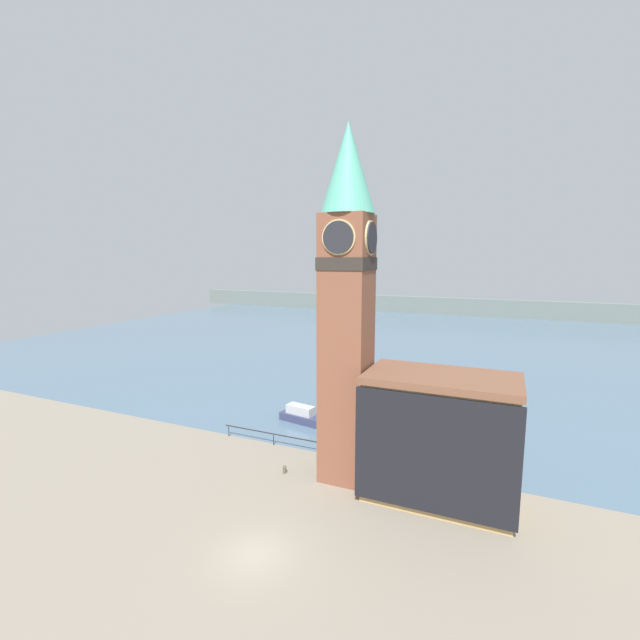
{
  "coord_description": "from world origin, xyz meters",
  "views": [
    {
      "loc": [
        12.18,
        -18.79,
        16.68
      ],
      "look_at": [
        0.61,
        7.76,
        12.49
      ],
      "focal_mm": 24.0,
      "sensor_mm": 36.0,
      "label": 1
    }
  ],
  "objects_px": {
    "clock_tower": "(347,298)",
    "pier_building": "(439,437)",
    "mooring_bollard_near": "(285,469)",
    "boat_near": "(308,417)"
  },
  "relations": [
    {
      "from": "clock_tower",
      "to": "pier_building",
      "type": "xyz_separation_m",
      "value": [
        6.94,
        -0.24,
        -9.37
      ]
    },
    {
      "from": "pier_building",
      "to": "mooring_bollard_near",
      "type": "xyz_separation_m",
      "value": [
        -11.46,
        -1.2,
        -4.12
      ]
    },
    {
      "from": "boat_near",
      "to": "clock_tower",
      "type": "bearing_deg",
      "value": -40.31
    },
    {
      "from": "clock_tower",
      "to": "mooring_bollard_near",
      "type": "xyz_separation_m",
      "value": [
        -4.53,
        -1.44,
        -13.5
      ]
    },
    {
      "from": "clock_tower",
      "to": "boat_near",
      "type": "bearing_deg",
      "value": 130.13
    },
    {
      "from": "clock_tower",
      "to": "pier_building",
      "type": "distance_m",
      "value": 11.66
    },
    {
      "from": "mooring_bollard_near",
      "to": "boat_near",
      "type": "bearing_deg",
      "value": 105.07
    },
    {
      "from": "mooring_bollard_near",
      "to": "pier_building",
      "type": "bearing_deg",
      "value": 5.98
    },
    {
      "from": "clock_tower",
      "to": "mooring_bollard_near",
      "type": "relative_size",
      "value": 41.16
    },
    {
      "from": "clock_tower",
      "to": "mooring_bollard_near",
      "type": "distance_m",
      "value": 14.31
    }
  ]
}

